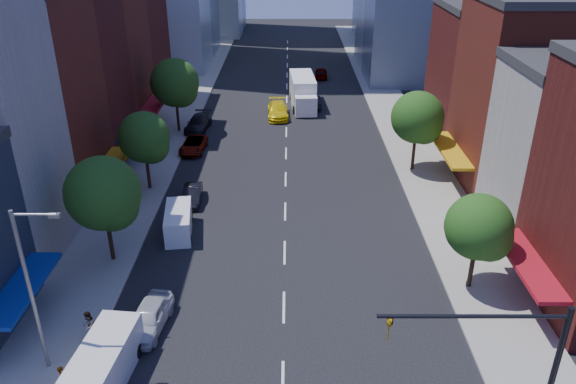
% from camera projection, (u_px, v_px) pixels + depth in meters
% --- Properties ---
extents(ground, '(220.00, 220.00, 0.00)m').
position_uv_depth(ground, '(283.00, 383.00, 27.84)').
color(ground, black).
rests_on(ground, ground).
extents(sidewalk_left, '(5.00, 120.00, 0.15)m').
position_uv_depth(sidewalk_left, '(177.00, 119.00, 63.71)').
color(sidewalk_left, gray).
rests_on(sidewalk_left, ground).
extents(sidewalk_right, '(5.00, 120.00, 0.15)m').
position_uv_depth(sidewalk_right, '(396.00, 119.00, 63.66)').
color(sidewalk_right, gray).
rests_on(sidewalk_right, ground).
extents(bldg_left_2, '(12.00, 9.00, 16.00)m').
position_uv_depth(bldg_left_2, '(10.00, 103.00, 42.73)').
color(bldg_left_2, maroon).
rests_on(bldg_left_2, ground).
extents(bldg_left_3, '(12.00, 8.00, 15.00)m').
position_uv_depth(bldg_left_3, '(53.00, 80.00, 50.58)').
color(bldg_left_3, '#4C1313').
rests_on(bldg_left_3, ground).
extents(bldg_left_4, '(12.00, 9.00, 17.00)m').
position_uv_depth(bldg_left_4, '(83.00, 49.00, 57.76)').
color(bldg_left_4, maroon).
rests_on(bldg_left_4, ground).
extents(bldg_left_5, '(12.00, 10.00, 13.00)m').
position_uv_depth(bldg_left_5, '(112.00, 49.00, 67.17)').
color(bldg_left_5, '#4C1313').
rests_on(bldg_left_5, ground).
extents(bldg_right_2, '(12.00, 10.00, 15.00)m').
position_uv_depth(bldg_right_2, '(541.00, 97.00, 46.01)').
color(bldg_right_2, maroon).
rests_on(bldg_right_2, ground).
extents(bldg_right_3, '(12.00, 10.00, 13.00)m').
position_uv_depth(bldg_right_3, '(498.00, 77.00, 55.43)').
color(bldg_right_3, '#4C1313').
rests_on(bldg_right_3, ground).
extents(streetlight, '(2.25, 0.25, 9.00)m').
position_uv_depth(streetlight, '(32.00, 283.00, 26.42)').
color(streetlight, slate).
rests_on(streetlight, sidewalk_left).
extents(tree_left_near, '(4.80, 4.80, 7.30)m').
position_uv_depth(tree_left_near, '(105.00, 196.00, 35.51)').
color(tree_left_near, black).
rests_on(tree_left_near, sidewalk_left).
extents(tree_left_mid, '(4.20, 4.20, 6.65)m').
position_uv_depth(tree_left_mid, '(146.00, 139.00, 45.52)').
color(tree_left_mid, black).
rests_on(tree_left_mid, sidewalk_left).
extents(tree_left_far, '(5.00, 5.00, 7.75)m').
position_uv_depth(tree_left_far, '(176.00, 85.00, 57.78)').
color(tree_left_far, black).
rests_on(tree_left_far, sidewalk_left).
extents(tree_right_near, '(4.00, 4.00, 6.20)m').
position_uv_depth(tree_right_near, '(481.00, 230.00, 33.07)').
color(tree_right_near, black).
rests_on(tree_right_near, sidewalk_right).
extents(tree_right_far, '(4.60, 4.60, 7.20)m').
position_uv_depth(tree_right_far, '(419.00, 120.00, 48.92)').
color(tree_right_far, black).
rests_on(tree_right_far, sidewalk_right).
extents(parked_car_front, '(2.37, 4.64, 1.51)m').
position_uv_depth(parked_car_front, '(149.00, 317.00, 31.21)').
color(parked_car_front, silver).
rests_on(parked_car_front, ground).
extents(parked_car_second, '(1.59, 3.97, 1.28)m').
position_uv_depth(parked_car_second, '(192.00, 195.00, 45.20)').
color(parked_car_second, black).
rests_on(parked_car_second, ground).
extents(parked_car_third, '(2.46, 4.84, 1.31)m').
position_uv_depth(parked_car_third, '(193.00, 145.00, 54.95)').
color(parked_car_third, '#999999').
rests_on(parked_car_third, ground).
extents(parked_car_rear, '(2.67, 5.46, 1.53)m').
position_uv_depth(parked_car_rear, '(198.00, 123.00, 60.41)').
color(parked_car_rear, black).
rests_on(parked_car_rear, ground).
extents(cargo_van_near, '(2.66, 5.46, 2.24)m').
position_uv_depth(cargo_van_near, '(104.00, 365.00, 27.40)').
color(cargo_van_near, silver).
rests_on(cargo_van_near, ground).
extents(cargo_van_far, '(2.37, 4.68, 1.91)m').
position_uv_depth(cargo_van_far, '(178.00, 223.00, 40.46)').
color(cargo_van_far, white).
rests_on(cargo_van_far, ground).
extents(taxi, '(2.54, 5.70, 1.62)m').
position_uv_depth(taxi, '(278.00, 110.00, 64.31)').
color(taxi, yellow).
rests_on(taxi, ground).
extents(traffic_car_oncoming, '(2.00, 4.58, 1.46)m').
position_uv_depth(traffic_car_oncoming, '(313.00, 101.00, 67.81)').
color(traffic_car_oncoming, black).
rests_on(traffic_car_oncoming, ground).
extents(traffic_car_far, '(1.95, 4.36, 1.46)m').
position_uv_depth(traffic_car_far, '(321.00, 73.00, 79.98)').
color(traffic_car_far, '#999999').
rests_on(traffic_car_far, ground).
extents(box_truck, '(3.26, 9.10, 3.60)m').
position_uv_depth(box_truck, '(303.00, 93.00, 67.62)').
color(box_truck, white).
rests_on(box_truck, ground).
extents(pedestrian_near, '(0.50, 0.63, 1.54)m').
position_uv_depth(pedestrian_near, '(63.00, 379.00, 26.82)').
color(pedestrian_near, '#999999').
rests_on(pedestrian_near, sidewalk_left).
extents(pedestrian_far, '(0.74, 0.89, 1.68)m').
position_uv_depth(pedestrian_far, '(89.00, 325.00, 30.22)').
color(pedestrian_far, '#999999').
rests_on(pedestrian_far, sidewalk_left).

